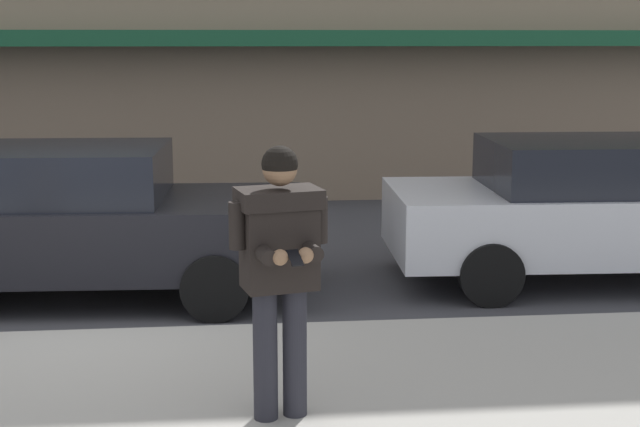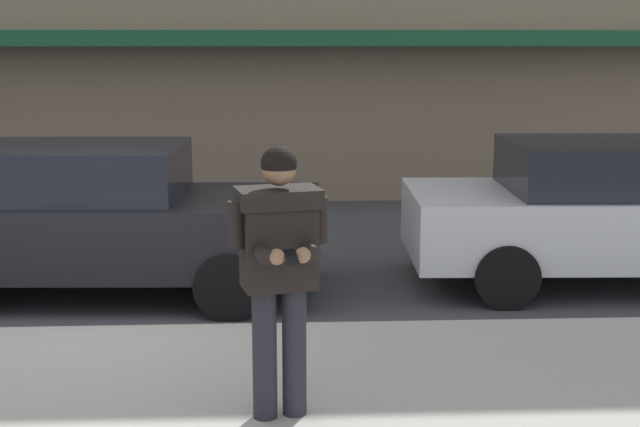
{
  "view_description": "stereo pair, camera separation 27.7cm",
  "coord_description": "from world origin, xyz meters",
  "views": [
    {
      "loc": [
        1.39,
        -7.68,
        2.6
      ],
      "look_at": [
        1.94,
        -2.08,
        1.49
      ],
      "focal_mm": 50.0,
      "sensor_mm": 36.0,
      "label": 1
    },
    {
      "loc": [
        1.66,
        -7.7,
        2.6
      ],
      "look_at": [
        1.94,
        -2.08,
        1.49
      ],
      "focal_mm": 50.0,
      "sensor_mm": 36.0,
      "label": 2
    }
  ],
  "objects": [
    {
      "name": "ground_plane",
      "position": [
        0.0,
        0.0,
        0.0
      ],
      "size": [
        80.0,
        80.0,
        0.0
      ],
      "primitive_type": "plane",
      "color": "#3D3D42"
    },
    {
      "name": "man_texting_on_phone",
      "position": [
        1.68,
        -2.17,
        1.25
      ],
      "size": [
        0.64,
        0.63,
        1.81
      ],
      "color": "#23232B",
      "rests_on": "sidewalk"
    },
    {
      "name": "parked_sedan_mid",
      "position": [
        -0.19,
        1.3,
        0.79
      ],
      "size": [
        4.58,
        2.08,
        1.54
      ],
      "color": "black",
      "rests_on": "ground"
    },
    {
      "name": "parked_sedan_far",
      "position": [
        5.28,
        1.39,
        0.79
      ],
      "size": [
        4.57,
        2.06,
        1.54
      ],
      "color": "silver",
      "rests_on": "ground"
    },
    {
      "name": "curb_paint_line",
      "position": [
        1.0,
        0.05,
        0.0
      ],
      "size": [
        28.0,
        0.12,
        0.01
      ],
      "primitive_type": "cube",
      "color": "silver",
      "rests_on": "ground"
    }
  ]
}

